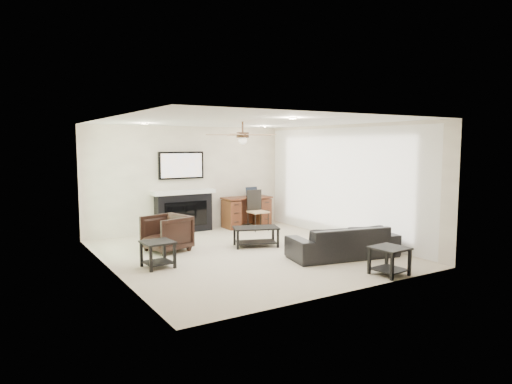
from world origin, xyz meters
TOP-DOWN VIEW (x-y plane):
  - room_shell at (0.19, 0.08)m, footprint 5.50×5.54m
  - sofa at (1.37, -1.21)m, footprint 2.13×1.17m
  - armchair at (-1.23, 0.94)m, footprint 0.95×0.93m
  - coffee_table at (0.47, 0.39)m, footprint 1.02×0.78m
  - end_table_near at (1.22, -2.46)m, footprint 0.56×0.56m
  - end_table_left at (-1.78, -0.11)m, footprint 0.53×0.53m
  - fireplace_unit at (-0.19, 2.58)m, footprint 1.52×0.34m
  - desk at (1.43, 2.41)m, footprint 1.22×0.56m
  - desk_chair at (1.43, 1.86)m, footprint 0.43×0.45m
  - laptop at (1.63, 2.39)m, footprint 0.33×0.24m

SIDE VIEW (x-z plane):
  - coffee_table at x=0.47m, z-range 0.00..0.40m
  - end_table_near at x=1.22m, z-range 0.00..0.45m
  - end_table_left at x=-1.78m, z-range 0.00..0.45m
  - sofa at x=1.37m, z-range 0.00..0.59m
  - armchair at x=-1.23m, z-range 0.00..0.71m
  - desk at x=1.43m, z-range 0.00..0.76m
  - desk_chair at x=1.43m, z-range 0.00..0.97m
  - laptop at x=1.63m, z-range 0.76..0.99m
  - fireplace_unit at x=-0.19m, z-range 0.00..1.91m
  - room_shell at x=0.19m, z-range 0.42..2.94m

